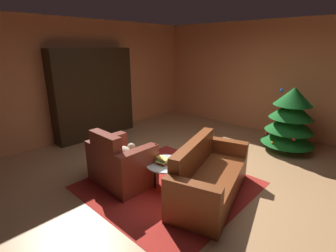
# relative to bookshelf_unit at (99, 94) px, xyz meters

# --- Properties ---
(ground_plane) EXTENTS (7.67, 7.67, 0.00)m
(ground_plane) POSITION_rel_bookshelf_unit_xyz_m (2.96, -0.21, -1.02)
(ground_plane) COLOR tan
(wall_back) EXTENTS (6.51, 0.06, 2.72)m
(wall_back) POSITION_rel_bookshelf_unit_xyz_m (2.96, 3.02, 0.34)
(wall_back) COLOR #D7834F
(wall_back) RESTS_ON ground
(wall_left) EXTENTS (0.06, 6.51, 2.72)m
(wall_left) POSITION_rel_bookshelf_unit_xyz_m (-0.26, -0.21, 0.34)
(wall_left) COLOR #D7834F
(wall_left) RESTS_ON ground
(area_rug) EXTENTS (2.33, 2.35, 0.01)m
(area_rug) POSITION_rel_bookshelf_unit_xyz_m (2.89, -0.65, -1.02)
(area_rug) COLOR #A4251E
(area_rug) RESTS_ON ground
(bookshelf_unit) EXTENTS (0.37, 1.98, 2.08)m
(bookshelf_unit) POSITION_rel_bookshelf_unit_xyz_m (0.00, 0.00, 0.00)
(bookshelf_unit) COLOR black
(bookshelf_unit) RESTS_ON ground
(armchair_red) EXTENTS (0.97, 0.72, 0.91)m
(armchair_red) POSITION_rel_bookshelf_unit_xyz_m (2.27, -1.11, -0.70)
(armchair_red) COLOR brown
(armchair_red) RESTS_ON ground
(couch_red) EXTENTS (1.17, 1.84, 0.82)m
(couch_red) POSITION_rel_bookshelf_unit_xyz_m (3.50, -0.47, -0.74)
(couch_red) COLOR brown
(couch_red) RESTS_ON ground
(coffee_table) EXTENTS (0.63, 0.63, 0.41)m
(coffee_table) POSITION_rel_bookshelf_unit_xyz_m (2.88, -0.71, -0.66)
(coffee_table) COLOR black
(coffee_table) RESTS_ON ground
(book_stack_on_table) EXTENTS (0.22, 0.19, 0.10)m
(book_stack_on_table) POSITION_rel_bookshelf_unit_xyz_m (2.86, -0.76, -0.56)
(book_stack_on_table) COLOR #B42C1F
(book_stack_on_table) RESTS_ON coffee_table
(bottle_on_table) EXTENTS (0.08, 0.08, 0.29)m
(bottle_on_table) POSITION_rel_bookshelf_unit_xyz_m (2.72, -0.76, -0.50)
(bottle_on_table) COLOR #561E13
(bottle_on_table) RESTS_ON coffee_table
(decorated_tree) EXTENTS (1.05, 1.05, 1.35)m
(decorated_tree) POSITION_rel_bookshelf_unit_xyz_m (3.76, 2.10, -0.34)
(decorated_tree) COLOR brown
(decorated_tree) RESTS_ON ground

